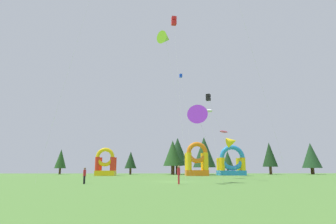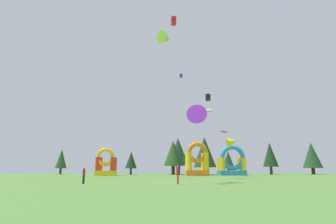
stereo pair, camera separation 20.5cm
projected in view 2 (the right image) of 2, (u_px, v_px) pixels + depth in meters
The scene contains 23 objects.
ground_plane at pixel (172, 182), 32.98m from camera, with size 120.00×120.00×0.00m, color #548438.
kite_pink_parafoil at pixel (224, 132), 61.64m from camera, with size 5.11×0.91×9.89m.
kite_black_box at pixel (208, 98), 43.22m from camera, with size 4.05×2.57×12.74m.
kite_purple_delta at pixel (198, 118), 32.59m from camera, with size 3.95×3.01×8.66m.
kite_yellow_delta at pixel (232, 142), 59.51m from camera, with size 3.10×3.05×8.34m.
kite_white_parafoil at pixel (209, 111), 60.92m from camera, with size 2.50×5.72×14.46m.
kite_red_box at pixel (174, 21), 40.58m from camera, with size 1.22×7.11×22.98m.
kite_blue_box at pixel (181, 76), 62.45m from camera, with size 2.23×6.73×22.12m.
kite_lime_delta at pixel (165, 38), 49.60m from camera, with size 5.41×5.19×25.22m.
person_far_side at pixel (178, 173), 27.90m from camera, with size 0.37×0.37×1.81m.
person_near_camera at pixel (84, 174), 28.42m from camera, with size 0.36×0.36×1.61m.
inflatable_yellow_castle at pixel (106, 165), 61.68m from camera, with size 4.22×3.54×5.99m.
inflatable_orange_dome at pixel (232, 165), 65.28m from camera, with size 6.00×4.52×6.86m.
inflatable_blue_arch at pixel (197, 163), 61.48m from camera, with size 4.79×4.25×7.21m.
tree_row_0 at pixel (61, 159), 77.16m from camera, with size 3.06×3.06×6.74m.
tree_row_1 at pixel (131, 160), 74.65m from camera, with size 3.10×3.10×5.98m.
tree_row_2 at pixel (173, 153), 74.37m from camera, with size 4.99×4.99×8.87m.
tree_row_3 at pixel (178, 152), 77.87m from camera, with size 5.99×5.99×9.93m.
tree_row_4 at pixel (205, 152), 73.93m from camera, with size 5.89×5.89×9.74m.
tree_row_5 at pixel (208, 157), 75.98m from camera, with size 2.95×2.95×7.15m.
tree_row_6 at pixel (228, 160), 77.90m from camera, with size 3.31×3.31×6.34m.
tree_row_7 at pixel (270, 155), 75.87m from camera, with size 3.97×3.97×8.49m.
tree_row_8 at pixel (312, 155), 77.23m from camera, with size 5.07×5.07×8.54m.
Camera 2 is at (-1.35, -33.91, 1.50)m, focal length 30.19 mm.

